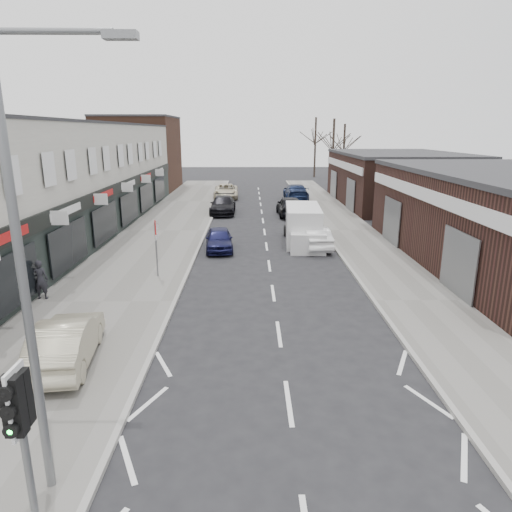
{
  "coord_description": "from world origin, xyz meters",
  "views": [
    {
      "loc": [
        -0.94,
        -7.99,
        6.53
      ],
      "look_at": [
        -0.76,
        6.37,
        2.6
      ],
      "focal_mm": 32.0,
      "sensor_mm": 36.0,
      "label": 1
    }
  ],
  "objects_px": {
    "parked_car_right_a": "(314,237)",
    "traffic_light": "(20,417)",
    "pedestrian": "(40,280)",
    "parked_car_right_b": "(290,206)",
    "parked_car_left_b": "(223,205)",
    "white_van": "(303,226)",
    "parked_car_left_c": "(226,191)",
    "parked_car_right_c": "(296,192)",
    "sedan_on_pavement": "(66,341)",
    "warning_sign": "(156,232)",
    "parked_car_left_a": "(219,239)",
    "street_lamp": "(30,253)"
  },
  "relations": [
    {
      "from": "parked_car_right_a",
      "to": "traffic_light",
      "type": "bearing_deg",
      "value": 64.67
    },
    {
      "from": "pedestrian",
      "to": "parked_car_right_b",
      "type": "distance_m",
      "value": 22.07
    },
    {
      "from": "parked_car_left_b",
      "to": "parked_car_right_b",
      "type": "relative_size",
      "value": 1.05
    },
    {
      "from": "white_van",
      "to": "parked_car_right_a",
      "type": "xyz_separation_m",
      "value": [
        0.49,
        -1.29,
        -0.39
      ]
    },
    {
      "from": "parked_car_left_c",
      "to": "parked_car_right_a",
      "type": "bearing_deg",
      "value": -74.94
    },
    {
      "from": "parked_car_right_c",
      "to": "pedestrian",
      "type": "bearing_deg",
      "value": 65.44
    },
    {
      "from": "pedestrian",
      "to": "sedan_on_pavement",
      "type": "bearing_deg",
      "value": 118.8
    },
    {
      "from": "sedan_on_pavement",
      "to": "parked_car_right_c",
      "type": "distance_m",
      "value": 34.08
    },
    {
      "from": "parked_car_left_c",
      "to": "white_van",
      "type": "bearing_deg",
      "value": -75.22
    },
    {
      "from": "white_van",
      "to": "parked_car_right_b",
      "type": "relative_size",
      "value": 1.23
    },
    {
      "from": "warning_sign",
      "to": "parked_car_left_a",
      "type": "distance_m",
      "value": 5.95
    },
    {
      "from": "parked_car_left_a",
      "to": "parked_car_right_a",
      "type": "height_order",
      "value": "parked_car_right_a"
    },
    {
      "from": "sedan_on_pavement",
      "to": "parked_car_left_a",
      "type": "relative_size",
      "value": 1.09
    },
    {
      "from": "pedestrian",
      "to": "parked_car_right_c",
      "type": "xyz_separation_m",
      "value": [
        12.7,
        27.47,
        -0.12
      ]
    },
    {
      "from": "parked_car_left_b",
      "to": "parked_car_right_b",
      "type": "height_order",
      "value": "parked_car_right_b"
    },
    {
      "from": "warning_sign",
      "to": "parked_car_left_a",
      "type": "bearing_deg",
      "value": 64.96
    },
    {
      "from": "parked_car_right_b",
      "to": "sedan_on_pavement",
      "type": "bearing_deg",
      "value": 68.65
    },
    {
      "from": "parked_car_right_b",
      "to": "parked_car_right_c",
      "type": "bearing_deg",
      "value": -100.8
    },
    {
      "from": "pedestrian",
      "to": "parked_car_left_b",
      "type": "xyz_separation_m",
      "value": [
        6.01,
        20.01,
        -0.2
      ]
    },
    {
      "from": "sedan_on_pavement",
      "to": "pedestrian",
      "type": "height_order",
      "value": "pedestrian"
    },
    {
      "from": "white_van",
      "to": "parked_car_right_c",
      "type": "height_order",
      "value": "white_van"
    },
    {
      "from": "pedestrian",
      "to": "white_van",
      "type": "bearing_deg",
      "value": -140.92
    },
    {
      "from": "parked_car_right_a",
      "to": "parked_car_right_b",
      "type": "relative_size",
      "value": 0.85
    },
    {
      "from": "traffic_light",
      "to": "parked_car_right_b",
      "type": "distance_m",
      "value": 30.79
    },
    {
      "from": "parked_car_left_a",
      "to": "parked_car_left_b",
      "type": "height_order",
      "value": "parked_car_left_b"
    },
    {
      "from": "parked_car_left_c",
      "to": "parked_car_left_b",
      "type": "bearing_deg",
      "value": -90.23
    },
    {
      "from": "pedestrian",
      "to": "parked_car_right_b",
      "type": "height_order",
      "value": "pedestrian"
    },
    {
      "from": "white_van",
      "to": "parked_car_left_a",
      "type": "height_order",
      "value": "white_van"
    },
    {
      "from": "parked_car_right_b",
      "to": "parked_car_left_a",
      "type": "bearing_deg",
      "value": 63.33
    },
    {
      "from": "white_van",
      "to": "parked_car_right_c",
      "type": "relative_size",
      "value": 1.06
    },
    {
      "from": "pedestrian",
      "to": "parked_car_right_b",
      "type": "relative_size",
      "value": 0.34
    },
    {
      "from": "sedan_on_pavement",
      "to": "parked_car_left_b",
      "type": "xyz_separation_m",
      "value": [
        2.99,
        25.22,
        -0.08
      ]
    },
    {
      "from": "traffic_light",
      "to": "street_lamp",
      "type": "xyz_separation_m",
      "value": [
        -0.13,
        1.22,
        2.2
      ]
    },
    {
      "from": "traffic_light",
      "to": "sedan_on_pavement",
      "type": "xyz_separation_m",
      "value": [
        -1.78,
        5.93,
        -1.63
      ]
    },
    {
      "from": "warning_sign",
      "to": "parked_car_right_c",
      "type": "bearing_deg",
      "value": 70.6
    },
    {
      "from": "parked_car_right_b",
      "to": "traffic_light",
      "type": "bearing_deg",
      "value": 75.43
    },
    {
      "from": "street_lamp",
      "to": "parked_car_left_c",
      "type": "xyz_separation_m",
      "value": [
        1.13,
        38.82,
        -3.91
      ]
    },
    {
      "from": "sedan_on_pavement",
      "to": "parked_car_right_a",
      "type": "xyz_separation_m",
      "value": [
        8.9,
        13.63,
        -0.14
      ]
    },
    {
      "from": "parked_car_left_a",
      "to": "parked_car_left_c",
      "type": "distance_m",
      "value": 20.83
    },
    {
      "from": "sedan_on_pavement",
      "to": "parked_car_left_a",
      "type": "bearing_deg",
      "value": -112.29
    },
    {
      "from": "white_van",
      "to": "parked_car_left_b",
      "type": "relative_size",
      "value": 1.17
    },
    {
      "from": "white_van",
      "to": "pedestrian",
      "type": "distance_m",
      "value": 15.0
    },
    {
      "from": "warning_sign",
      "to": "white_van",
      "type": "relative_size",
      "value": 0.47
    },
    {
      "from": "white_van",
      "to": "parked_car_left_c",
      "type": "relative_size",
      "value": 1.12
    },
    {
      "from": "warning_sign",
      "to": "pedestrian",
      "type": "relative_size",
      "value": 1.7
    },
    {
      "from": "parked_car_left_c",
      "to": "sedan_on_pavement",
      "type": "bearing_deg",
      "value": -96.22
    },
    {
      "from": "white_van",
      "to": "parked_car_right_a",
      "type": "relative_size",
      "value": 1.45
    },
    {
      "from": "pedestrian",
      "to": "parked_car_left_a",
      "type": "xyz_separation_m",
      "value": [
        6.47,
        8.08,
        -0.28
      ]
    },
    {
      "from": "parked_car_left_a",
      "to": "warning_sign",
      "type": "bearing_deg",
      "value": -119.84
    },
    {
      "from": "sedan_on_pavement",
      "to": "parked_car_right_c",
      "type": "relative_size",
      "value": 0.75
    }
  ]
}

